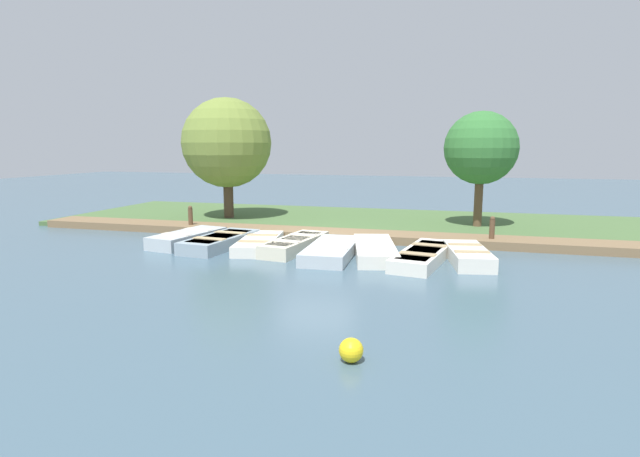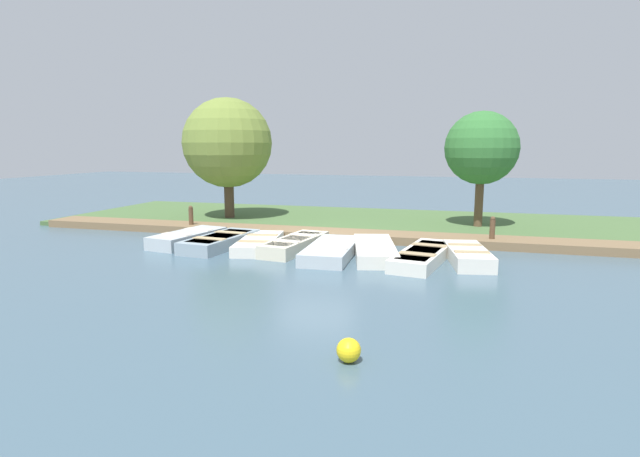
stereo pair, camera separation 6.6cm
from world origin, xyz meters
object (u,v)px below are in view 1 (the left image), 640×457
rowboat_4 (332,250)px  mooring_post_far (492,232)px  park_tree_far_left (227,143)px  rowboat_2 (259,243)px  buoy (351,350)px  park_tree_left (481,149)px  rowboat_5 (375,250)px  rowboat_3 (295,244)px  rowboat_1 (220,241)px  mooring_post_near (191,219)px  rowboat_0 (188,238)px  rowboat_7 (468,255)px  rowboat_6 (423,255)px

rowboat_4 → mooring_post_far: bearing=118.1°
mooring_post_far → park_tree_far_left: bearing=-105.2°
rowboat_2 → rowboat_4: rowboat_4 is taller
buoy → park_tree_left: 13.37m
rowboat_5 → mooring_post_far: mooring_post_far is taller
buoy → rowboat_3: bearing=-155.7°
mooring_post_far → buoy: 9.95m
rowboat_1 → rowboat_4: rowboat_1 is taller
rowboat_3 → rowboat_5: (0.14, 2.48, -0.01)m
mooring_post_far → park_tree_left: bearing=-174.0°
mooring_post_near → park_tree_left: 11.16m
rowboat_4 → park_tree_left: park_tree_left is taller
rowboat_4 → mooring_post_near: (-2.71, -6.15, 0.31)m
rowboat_0 → rowboat_1: 1.28m
rowboat_1 → rowboat_7: 7.53m
rowboat_1 → mooring_post_far: 8.62m
rowboat_5 → rowboat_3: bearing=-106.6°
rowboat_4 → park_tree_far_left: (-5.56, -5.96, 3.11)m
rowboat_0 → rowboat_5: rowboat_0 is taller
rowboat_1 → rowboat_4: 3.74m
rowboat_0 → mooring_post_far: (-2.20, 9.54, 0.29)m
rowboat_4 → mooring_post_far: (-2.71, 4.55, 0.31)m
rowboat_7 → buoy: bearing=-23.8°
rowboat_2 → rowboat_3: 1.21m
rowboat_2 → rowboat_4: bearing=68.3°
park_tree_far_left → rowboat_4: bearing=47.0°
park_tree_left → rowboat_2: bearing=-50.9°
rowboat_1 → mooring_post_near: size_ratio=3.24×
rowboat_5 → mooring_post_far: (-2.36, 3.35, 0.30)m
rowboat_4 → mooring_post_near: size_ratio=3.37×
rowboat_6 → park_tree_left: (-5.94, 1.59, 2.91)m
rowboat_3 → rowboat_6: (0.47, 3.90, -0.02)m
rowboat_5 → park_tree_left: bearing=138.4°
rowboat_1 → buoy: (7.23, 5.78, -0.02)m
mooring_post_near → rowboat_2: bearing=58.9°
rowboat_2 → mooring_post_near: 4.28m
rowboat_6 → park_tree_far_left: size_ratio=0.70×
rowboat_2 → rowboat_5: bearing=77.3°
mooring_post_near → buoy: 12.65m
rowboat_4 → mooring_post_near: 6.72m
rowboat_2 → rowboat_1: bearing=-91.4°
rowboat_1 → rowboat_6: (0.30, 6.34, -0.02)m
rowboat_1 → rowboat_2: 1.25m
rowboat_3 → buoy: size_ratio=8.71×
rowboat_0 → rowboat_4: size_ratio=0.88×
rowboat_2 → buoy: (7.42, 4.55, 0.01)m
rowboat_4 → rowboat_6: bearing=87.7°
park_tree_left → mooring_post_near: bearing=-72.6°
rowboat_6 → mooring_post_far: bearing=154.3°
rowboat_7 → mooring_post_far: (-2.46, 0.75, 0.29)m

